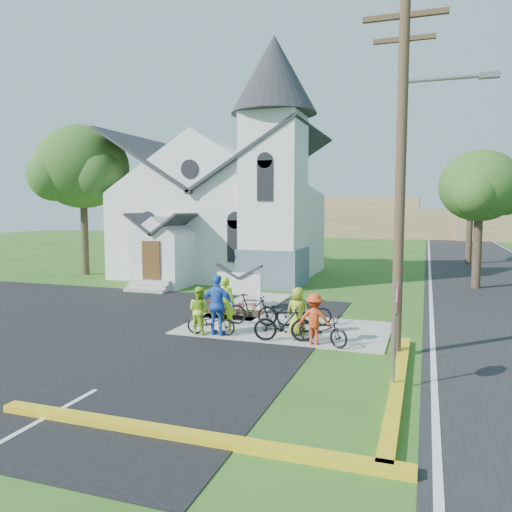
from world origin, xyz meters
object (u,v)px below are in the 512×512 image
at_px(church_sign, 239,284).
at_px(utility_pole, 403,161).
at_px(bike_4, 323,329).
at_px(bike_3, 284,323).
at_px(bike_0, 211,322).
at_px(cyclist_3, 314,319).
at_px(cyclist_2, 218,305).
at_px(cyclist_4, 298,311).
at_px(stop_sign, 397,313).
at_px(cyclist_1, 199,310).
at_px(bike_1, 252,310).
at_px(cyclist_0, 225,304).
at_px(bike_2, 304,312).

height_order(church_sign, utility_pole, utility_pole).
relative_size(utility_pole, bike_4, 5.63).
distance_m(church_sign, bike_3, 5.43).
xyz_separation_m(bike_0, cyclist_3, (3.40, 0.00, 0.35)).
height_order(cyclist_2, cyclist_4, cyclist_2).
distance_m(stop_sign, cyclist_3, 4.04).
distance_m(cyclist_1, cyclist_3, 3.82).
height_order(stop_sign, bike_1, stop_sign).
relative_size(cyclist_0, cyclist_2, 0.94).
bearing_deg(cyclist_0, cyclist_3, 154.51).
bearing_deg(bike_1, cyclist_0, 148.94).
xyz_separation_m(cyclist_3, bike_3, (-0.95, 0.00, -0.21)).
distance_m(bike_0, bike_2, 3.35).
xyz_separation_m(bike_3, bike_4, (1.21, 0.01, -0.09)).
relative_size(cyclist_0, bike_0, 1.14).
height_order(bike_2, bike_4, bike_2).
xyz_separation_m(bike_1, bike_2, (1.76, 0.48, -0.04)).
bearing_deg(cyclist_1, bike_4, -166.15).
relative_size(bike_1, bike_2, 0.95).
relative_size(bike_1, bike_4, 1.03).
height_order(utility_pole, bike_3, utility_pole).
relative_size(stop_sign, bike_2, 1.29).
relative_size(bike_2, bike_4, 1.08).
bearing_deg(church_sign, stop_sign, -48.12).
xyz_separation_m(bike_2, bike_4, (1.08, -2.14, -0.04)).
relative_size(stop_sign, cyclist_4, 1.58).
height_order(church_sign, stop_sign, stop_sign).
bearing_deg(bike_0, cyclist_1, 83.56).
xyz_separation_m(church_sign, bike_0, (0.70, -4.40, -0.55)).
relative_size(stop_sign, bike_1, 1.36).
distance_m(stop_sign, bike_4, 3.98).
height_order(cyclist_0, cyclist_1, cyclist_0).
relative_size(cyclist_0, bike_4, 1.04).
relative_size(bike_1, cyclist_4, 1.16).
xyz_separation_m(cyclist_0, bike_1, (0.56, 1.11, -0.37)).
bearing_deg(cyclist_2, cyclist_3, -177.94).
bearing_deg(cyclist_4, church_sign, -44.04).
xyz_separation_m(stop_sign, cyclist_3, (-2.53, 3.00, -0.96)).
height_order(bike_0, cyclist_3, cyclist_3).
height_order(cyclist_2, bike_2, cyclist_2).
height_order(church_sign, bike_2, church_sign).
relative_size(stop_sign, cyclist_1, 1.59).
distance_m(stop_sign, bike_0, 6.78).
bearing_deg(bike_3, bike_0, 76.55).
height_order(utility_pole, cyclist_1, utility_pole).
relative_size(church_sign, bike_4, 1.24).
bearing_deg(utility_pole, bike_0, 177.07).
distance_m(church_sign, bike_4, 6.20).
relative_size(cyclist_2, bike_4, 1.11).
relative_size(church_sign, cyclist_1, 1.41).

